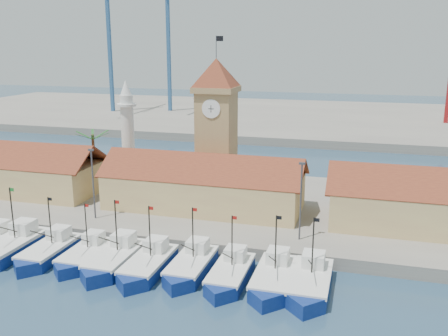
% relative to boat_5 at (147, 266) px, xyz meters
% --- Properties ---
extents(ground, '(400.00, 400.00, 0.00)m').
position_rel_boat_5_xyz_m(ground, '(0.39, -2.17, -0.77)').
color(ground, '#1D354F').
rests_on(ground, ground).
extents(quay, '(140.00, 32.00, 1.50)m').
position_rel_boat_5_xyz_m(quay, '(0.39, 21.83, -0.02)').
color(quay, gray).
rests_on(quay, ground).
extents(terminal, '(240.00, 80.00, 2.00)m').
position_rel_boat_5_xyz_m(terminal, '(0.39, 107.83, 0.23)').
color(terminal, gray).
rests_on(terminal, ground).
extents(boat_1, '(3.91, 10.72, 8.11)m').
position_rel_boat_5_xyz_m(boat_1, '(-16.74, -0.06, 0.07)').
color(boat_1, navy).
rests_on(boat_1, ground).
extents(boat_2, '(3.52, 9.65, 7.30)m').
position_rel_boat_5_xyz_m(boat_2, '(-12.04, 0.21, -0.02)').
color(boat_2, navy).
rests_on(boat_2, ground).
extents(boat_3, '(3.29, 9.01, 6.82)m').
position_rel_boat_5_xyz_m(boat_3, '(-7.72, 0.55, -0.07)').
color(boat_3, navy).
rests_on(boat_3, ground).
extents(boat_4, '(3.70, 10.14, 7.68)m').
position_rel_boat_5_xyz_m(boat_4, '(-3.99, 0.26, 0.02)').
color(boat_4, navy).
rests_on(boat_4, ground).
extents(boat_5, '(3.59, 9.84, 7.45)m').
position_rel_boat_5_xyz_m(boat_5, '(0.00, 0.00, 0.00)').
color(boat_5, navy).
rests_on(boat_5, ground).
extents(boat_6, '(3.54, 9.71, 7.35)m').
position_rel_boat_5_xyz_m(boat_6, '(4.37, 1.03, -0.01)').
color(boat_6, navy).
rests_on(boat_6, ground).
extents(boat_7, '(3.44, 9.43, 7.14)m').
position_rel_boat_5_xyz_m(boat_7, '(8.75, 0.35, -0.03)').
color(boat_7, navy).
rests_on(boat_7, ground).
extents(boat_8, '(3.63, 9.95, 7.53)m').
position_rel_boat_5_xyz_m(boat_8, '(13.12, 0.52, 0.01)').
color(boat_8, navy).
rests_on(boat_8, ground).
extents(boat_9, '(3.70, 10.12, 7.66)m').
position_rel_boat_5_xyz_m(boat_9, '(16.70, 0.52, 0.02)').
color(boat_9, navy).
rests_on(boat_9, ground).
extents(hall_left, '(31.20, 10.13, 7.61)m').
position_rel_boat_5_xyz_m(hall_left, '(-31.61, 17.83, 3.22)').
color(hall_left, '#D0B972').
rests_on(hall_left, quay).
extents(hall_center, '(27.04, 10.13, 7.61)m').
position_rel_boat_5_xyz_m(hall_center, '(0.39, 17.83, 3.22)').
color(hall_center, '#D0B972').
rests_on(hall_center, quay).
extents(clock_tower, '(5.80, 5.80, 22.70)m').
position_rel_boat_5_xyz_m(clock_tower, '(0.39, 23.83, 11.19)').
color(clock_tower, tan).
rests_on(clock_tower, quay).
extents(minaret, '(3.00, 3.00, 16.30)m').
position_rel_boat_5_xyz_m(minaret, '(-14.61, 25.83, 8.96)').
color(minaret, silver).
rests_on(minaret, quay).
extents(palm_tree, '(5.60, 5.03, 8.39)m').
position_rel_boat_5_xyz_m(palm_tree, '(-19.61, 23.83, 5.48)').
color(palm_tree, brown).
rests_on(palm_tree, quay).
extents(lamp_posts, '(80.70, 0.25, 9.03)m').
position_rel_boat_5_xyz_m(lamp_posts, '(0.89, 9.83, 5.71)').
color(lamp_posts, '#3F3F44').
rests_on(lamp_posts, quay).
extents(crane_blue_far, '(1.00, 35.94, 44.34)m').
position_rel_boat_5_xyz_m(crane_blue_far, '(-57.00, 98.01, 26.10)').
color(crane_blue_far, '#2C5787').
rests_on(crane_blue_far, terminal).
extents(crane_blue_near, '(1.00, 29.41, 43.27)m').
position_rel_boat_5_xyz_m(crane_blue_near, '(-39.79, 104.89, 24.96)').
color(crane_blue_near, '#2C5787').
rests_on(crane_blue_near, terminal).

